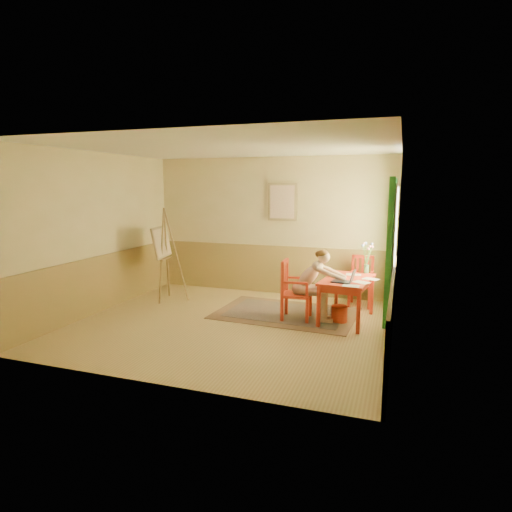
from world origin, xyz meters
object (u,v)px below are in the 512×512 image
(chair_left, at_px, (294,290))
(easel, at_px, (163,246))
(table, at_px, (347,284))
(laptop, at_px, (345,280))
(chair_back, at_px, (361,281))
(figure, at_px, (313,282))

(chair_left, distance_m, easel, 2.79)
(table, height_order, easel, easel)
(laptop, height_order, easel, easel)
(chair_back, relative_size, figure, 0.77)
(table, distance_m, laptop, 0.34)
(chair_back, height_order, laptop, laptop)
(chair_back, xyz_separation_m, easel, (-3.69, -0.85, 0.61))
(chair_back, relative_size, easel, 0.51)
(laptop, bearing_deg, figure, 164.91)
(chair_left, bearing_deg, laptop, -7.36)
(chair_left, relative_size, easel, 0.55)
(chair_back, height_order, figure, figure)
(chair_left, height_order, chair_back, chair_left)
(easel, bearing_deg, chair_back, 12.95)
(table, distance_m, easel, 3.58)
(chair_left, bearing_deg, figure, 5.72)
(chair_back, xyz_separation_m, figure, (-0.66, -1.22, 0.20))
(figure, relative_size, easel, 0.66)
(table, distance_m, figure, 0.56)
(chair_back, bearing_deg, chair_left, -128.26)
(chair_back, distance_m, laptop, 1.40)
(chair_back, distance_m, figure, 1.40)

